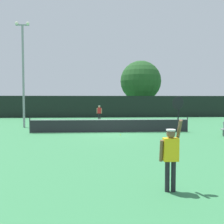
{
  "coord_description": "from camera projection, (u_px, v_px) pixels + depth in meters",
  "views": [
    {
      "loc": [
        -0.88,
        -17.33,
        2.36
      ],
      "look_at": [
        0.29,
        2.59,
        1.34
      ],
      "focal_mm": 39.23,
      "sensor_mm": 36.0,
      "label": 1
    }
  ],
  "objects": [
    {
      "name": "ground_plane",
      "position": [
        110.0,
        133.0,
        17.45
      ],
      "size": [
        120.0,
        120.0,
        0.0
      ],
      "primitive_type": "plane",
      "color": "#387F4C"
    },
    {
      "name": "parked_car_near",
      "position": [
        55.0,
        109.0,
        39.88
      ],
      "size": [
        2.15,
        4.31,
        1.69
      ],
      "rotation": [
        0.0,
        0.0,
        -0.06
      ],
      "color": "white",
      "rests_on": "ground"
    },
    {
      "name": "tennis_net",
      "position": [
        110.0,
        125.0,
        17.43
      ],
      "size": [
        11.33,
        0.08,
        1.07
      ],
      "color": "#232328",
      "rests_on": "ground"
    },
    {
      "name": "perimeter_fence",
      "position": [
        104.0,
        107.0,
        32.39
      ],
      "size": [
        34.27,
        0.12,
        2.85
      ],
      "primitive_type": "cube",
      "color": "black",
      "rests_on": "ground"
    },
    {
      "name": "parked_car_mid",
      "position": [
        84.0,
        109.0,
        39.98
      ],
      "size": [
        2.47,
        4.42,
        1.69
      ],
      "rotation": [
        0.0,
        0.0,
        0.14
      ],
      "color": "navy",
      "rests_on": "ground"
    },
    {
      "name": "tennis_ball",
      "position": [
        120.0,
        135.0,
        16.07
      ],
      "size": [
        0.07,
        0.07,
        0.07
      ],
      "primitive_type": "sphere",
      "color": "#CCE033",
      "rests_on": "ground"
    },
    {
      "name": "light_pole",
      "position": [
        23.0,
        68.0,
        20.39
      ],
      "size": [
        1.18,
        0.28,
        8.79
      ],
      "color": "gray",
      "rests_on": "ground"
    },
    {
      "name": "large_tree",
      "position": [
        141.0,
        81.0,
        38.46
      ],
      "size": [
        6.38,
        6.38,
        8.44
      ],
      "color": "brown",
      "rests_on": "ground"
    },
    {
      "name": "player_receiving",
      "position": [
        99.0,
        112.0,
        26.77
      ],
      "size": [
        0.57,
        0.25,
        1.69
      ],
      "rotation": [
        0.0,
        0.0,
        3.14
      ],
      "color": "red",
      "rests_on": "ground"
    },
    {
      "name": "player_serving",
      "position": [
        171.0,
        150.0,
        6.24
      ],
      "size": [
        0.67,
        0.39,
        2.45
      ],
      "color": "yellow",
      "rests_on": "ground"
    }
  ]
}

